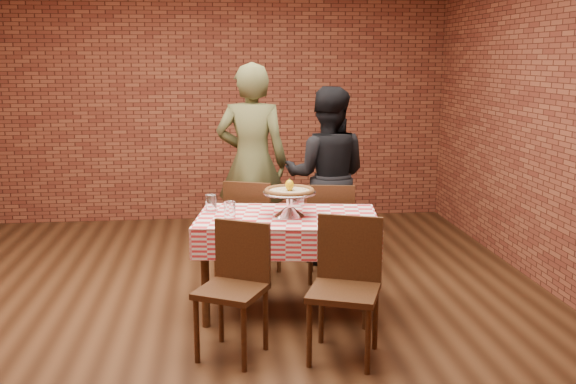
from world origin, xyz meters
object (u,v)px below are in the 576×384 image
object	(u,v)px
water_glass_right	(211,203)
chair_far_right	(330,231)
diner_olive	(252,163)
diner_black	(327,176)
table	(287,264)
water_glass_left	(230,210)
condiment_caddy	(298,198)
chair_near_left	(231,293)
chair_far_left	(254,228)
pizza_stand	(289,204)
pizza	(289,191)
chair_near_right	(344,292)

from	to	relation	value
water_glass_right	chair_far_right	world-z (taller)	water_glass_right
diner_olive	diner_black	bearing A→B (deg)	177.64
table	water_glass_left	bearing A→B (deg)	-171.86
condiment_caddy	chair_far_right	bearing A→B (deg)	50.22
chair_far_right	diner_olive	xyz separation A→B (m)	(-0.64, 0.69, 0.50)
water_glass_right	chair_near_left	distance (m)	1.00
table	chair_far_left	world-z (taller)	chair_far_left
water_glass_left	diner_black	xyz separation A→B (m)	(0.94, 1.27, 0.01)
table	chair_far_left	bearing A→B (deg)	104.20
pizza_stand	condiment_caddy	world-z (taller)	pizza_stand
chair_far_right	diner_black	xyz separation A→B (m)	(0.05, 0.51, 0.39)
diner_black	table	bearing A→B (deg)	80.91
chair_far_right	diner_olive	world-z (taller)	diner_olive
chair_far_right	diner_olive	bearing A→B (deg)	-37.33
water_glass_right	chair_near_left	bearing A→B (deg)	-82.20
water_glass_right	table	bearing A→B (deg)	-18.38
condiment_caddy	chair_far_left	xyz separation A→B (m)	(-0.32, 0.51, -0.37)
table	chair_near_left	world-z (taller)	chair_near_left
chair_near_left	chair_far_left	xyz separation A→B (m)	(0.24, 1.54, 0.01)
water_glass_right	diner_olive	xyz separation A→B (m)	(0.38, 1.19, 0.12)
pizza	pizza_stand	bearing A→B (deg)	90.00
water_glass_right	pizza_stand	bearing A→B (deg)	-18.37
diner_olive	pizza_stand	bearing A→B (deg)	110.19
pizza_stand	pizza	world-z (taller)	pizza
pizza	chair_far_right	distance (m)	0.97
water_glass_left	chair_far_left	distance (m)	0.98
diner_black	condiment_caddy	bearing A→B (deg)	80.36
pizza	water_glass_left	xyz separation A→B (m)	(-0.45, -0.06, -0.12)
condiment_caddy	chair_near_left	world-z (taller)	condiment_caddy
chair_far_left	diner_olive	size ratio (longest dim) A/B	0.48
pizza_stand	diner_olive	xyz separation A→B (m)	(-0.20, 1.39, 0.09)
chair_far_right	water_glass_left	bearing A→B (deg)	50.13
water_glass_left	diner_black	bearing A→B (deg)	53.55
water_glass_left	water_glass_right	size ratio (longest dim) A/B	1.00
pizza	condiment_caddy	xyz separation A→B (m)	(0.10, 0.31, -0.12)
pizza	diner_black	world-z (taller)	diner_black
condiment_caddy	diner_black	distance (m)	0.98
water_glass_left	chair_near_right	xyz separation A→B (m)	(0.71, -0.77, -0.37)
water_glass_right	pizza	bearing A→B (deg)	-18.37
chair_far_right	chair_far_left	bearing A→B (deg)	-0.74
water_glass_right	chair_near_left	world-z (taller)	water_glass_right
pizza_stand	chair_near_left	xyz separation A→B (m)	(-0.46, -0.72, -0.41)
chair_near_left	diner_olive	distance (m)	2.18
pizza_stand	chair_far_left	xyz separation A→B (m)	(-0.22, 0.82, -0.40)
chair_near_right	chair_far_left	bearing A→B (deg)	127.22
diner_black	pizza	bearing A→B (deg)	81.57
table	chair_near_left	size ratio (longest dim) A/B	1.52
diner_olive	condiment_caddy	bearing A→B (deg)	117.63
table	water_glass_right	world-z (taller)	water_glass_right
diner_olive	table	bearing A→B (deg)	109.63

